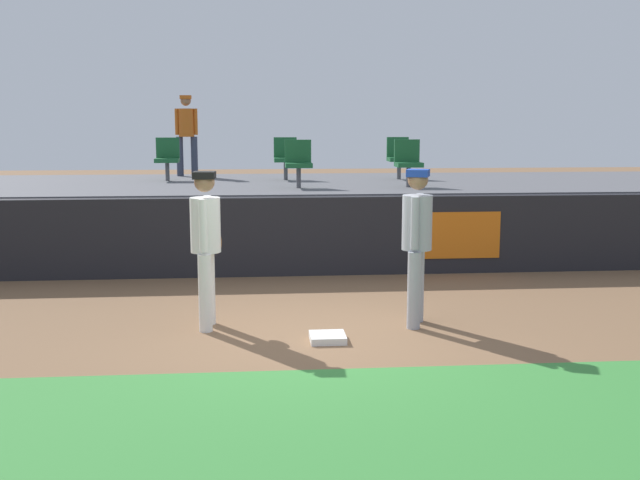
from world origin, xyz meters
TOP-DOWN VIEW (x-y plane):
  - ground_plane at (0.00, 0.00)m, footprint 60.00×60.00m
  - grass_foreground_strip at (0.00, -2.46)m, footprint 18.00×2.80m
  - first_base at (0.16, -0.07)m, footprint 0.40×0.40m
  - player_fielder_home at (-1.22, 0.64)m, footprint 0.38×0.57m
  - player_runner_visitor at (1.29, 0.53)m, footprint 0.46×0.51m
  - field_wall at (0.01, 3.69)m, footprint 18.00×0.26m
  - bleacher_platform at (0.00, 6.26)m, footprint 18.00×4.80m
  - seat_front_center at (0.14, 5.13)m, footprint 0.47×0.44m
  - seat_back_left at (-2.34, 6.93)m, footprint 0.46×0.44m
  - seat_back_right at (2.27, 6.93)m, footprint 0.44×0.44m
  - seat_back_center at (-0.01, 6.93)m, footprint 0.46×0.44m
  - seat_front_right at (2.10, 5.13)m, footprint 0.46×0.44m
  - spectator_hooded at (-2.05, 8.11)m, footprint 0.47×0.32m

SIDE VIEW (x-z plane):
  - ground_plane at x=0.00m, z-range 0.00..0.00m
  - grass_foreground_strip at x=0.00m, z-range 0.00..0.01m
  - first_base at x=0.16m, z-range 0.00..0.08m
  - field_wall at x=0.01m, z-range 0.00..1.26m
  - bleacher_platform at x=0.00m, z-range 0.00..1.28m
  - player_fielder_home at x=-1.22m, z-range 0.15..2.02m
  - player_runner_visitor at x=1.29m, z-range 0.15..2.04m
  - seat_back_right at x=2.27m, z-range 1.33..2.17m
  - seat_front_right at x=2.10m, z-range 1.33..2.17m
  - seat_back_left at x=-2.34m, z-range 1.33..2.17m
  - seat_back_center at x=-0.01m, z-range 1.33..2.17m
  - seat_front_center at x=0.14m, z-range 1.33..2.17m
  - spectator_hooded at x=-2.05m, z-range 1.41..3.10m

